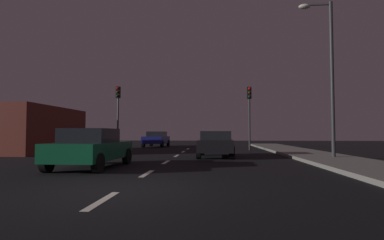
% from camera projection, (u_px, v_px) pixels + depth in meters
% --- Properties ---
extents(ground_plane, '(80.00, 80.00, 0.00)m').
position_uv_depth(ground_plane, '(168.00, 161.00, 13.82)').
color(ground_plane, black).
extents(sidewalk_curb_right, '(3.00, 40.00, 0.15)m').
position_uv_depth(sidewalk_curb_right, '(337.00, 160.00, 13.29)').
color(sidewalk_curb_right, gray).
rests_on(sidewalk_curb_right, ground_plane).
extents(lane_stripe_nearest, '(0.16, 1.60, 0.01)m').
position_uv_depth(lane_stripe_nearest, '(102.00, 200.00, 5.65)').
color(lane_stripe_nearest, silver).
rests_on(lane_stripe_nearest, ground_plane).
extents(lane_stripe_second, '(0.16, 1.60, 0.01)m').
position_uv_depth(lane_stripe_second, '(147.00, 174.00, 9.43)').
color(lane_stripe_second, silver).
rests_on(lane_stripe_second, ground_plane).
extents(lane_stripe_third, '(0.16, 1.60, 0.01)m').
position_uv_depth(lane_stripe_third, '(166.00, 162.00, 13.22)').
color(lane_stripe_third, silver).
rests_on(lane_stripe_third, ground_plane).
extents(lane_stripe_fourth, '(0.16, 1.60, 0.01)m').
position_uv_depth(lane_stripe_fourth, '(177.00, 156.00, 17.01)').
color(lane_stripe_fourth, silver).
rests_on(lane_stripe_fourth, ground_plane).
extents(lane_stripe_fifth, '(0.16, 1.60, 0.01)m').
position_uv_depth(lane_stripe_fifth, '(183.00, 152.00, 20.79)').
color(lane_stripe_fifth, silver).
rests_on(lane_stripe_fifth, ground_plane).
extents(lane_stripe_sixth, '(0.16, 1.60, 0.01)m').
position_uv_depth(lane_stripe_sixth, '(188.00, 149.00, 24.58)').
color(lane_stripe_sixth, silver).
rests_on(lane_stripe_sixth, ground_plane).
extents(traffic_signal_left, '(0.32, 0.38, 4.94)m').
position_uv_depth(traffic_signal_left, '(118.00, 105.00, 23.58)').
color(traffic_signal_left, '#4C4C51').
rests_on(traffic_signal_left, ground_plane).
extents(traffic_signal_right, '(0.32, 0.38, 4.80)m').
position_uv_depth(traffic_signal_right, '(249.00, 106.00, 22.85)').
color(traffic_signal_right, '#2D2D30').
rests_on(traffic_signal_right, ground_plane).
extents(car_stopped_ahead, '(1.96, 3.88, 1.38)m').
position_uv_depth(car_stopped_ahead, '(216.00, 144.00, 16.07)').
color(car_stopped_ahead, black).
rests_on(car_stopped_ahead, ground_plane).
extents(car_adjacent_lane, '(2.01, 4.10, 1.44)m').
position_uv_depth(car_adjacent_lane, '(92.00, 148.00, 11.05)').
color(car_adjacent_lane, '#0F4C2D').
rests_on(car_adjacent_lane, ground_plane).
extents(car_oncoming_far, '(2.10, 4.12, 1.45)m').
position_uv_depth(car_oncoming_far, '(156.00, 139.00, 28.83)').
color(car_oncoming_far, navy).
rests_on(car_oncoming_far, ground_plane).
extents(street_lamp_right, '(1.62, 0.36, 7.68)m').
position_uv_depth(street_lamp_right, '(327.00, 65.00, 14.56)').
color(street_lamp_right, '#2D2D30').
rests_on(street_lamp_right, ground_plane).
extents(storefront_left, '(5.09, 7.56, 3.00)m').
position_uv_depth(storefront_left, '(25.00, 130.00, 20.19)').
color(storefront_left, maroon).
rests_on(storefront_left, ground_plane).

